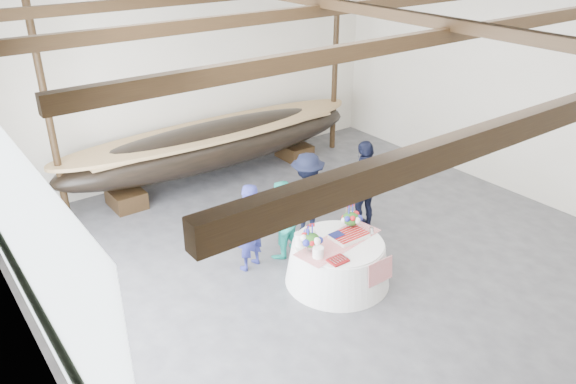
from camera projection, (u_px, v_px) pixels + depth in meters
floor at (371, 280)px, 9.56m from camera, size 10.00×12.00×0.01m
wall_back at (194, 78)px, 12.90m from camera, size 10.00×0.02×4.50m
wall_left at (40, 268)px, 5.90m from camera, size 0.02×12.00×4.50m
wall_right at (558, 101)px, 11.24m from camera, size 0.02×12.00×4.50m
ceiling at (392, 5)px, 7.58m from camera, size 10.00×12.00×0.01m
pavilion_structure at (348, 33)px, 8.42m from camera, size 9.80×11.76×4.50m
open_bay at (29, 258)px, 6.83m from camera, size 0.03×7.00×3.20m
longboat_display at (216, 144)px, 12.83m from camera, size 7.49×1.50×1.40m
banquet_table at (338, 262)px, 9.39m from camera, size 1.76×1.76×0.76m
tabletop_items at (333, 233)px, 9.20m from camera, size 1.69×0.95×0.40m
guest_woman_blue at (249, 227)px, 9.58m from camera, size 0.67×0.54×1.61m
guest_woman_teal at (280, 220)px, 9.97m from camera, size 0.81×0.69×1.47m
guest_man_left at (307, 196)px, 10.56m from camera, size 1.27×1.07×1.70m
guest_man_right at (364, 186)px, 10.74m from camera, size 1.12×0.53×1.86m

